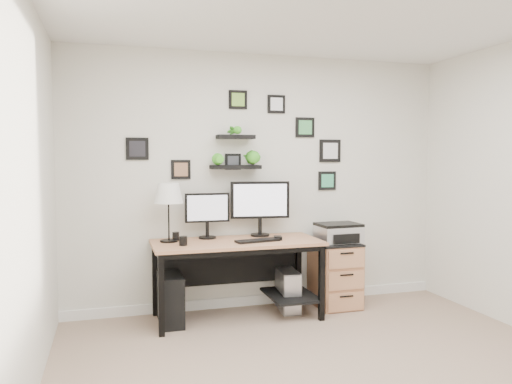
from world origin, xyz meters
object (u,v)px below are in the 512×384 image
object	(u,v)px
monitor_right	(260,204)
table_lamp	(168,195)
mug	(183,241)
file_cabinet	(335,274)
monitor_left	(207,212)
pc_tower_black	(170,299)
pc_tower_grey	(288,290)
desk	(240,253)
printer	(338,233)

from	to	relation	value
monitor_right	table_lamp	distance (m)	0.94
mug	table_lamp	bearing A→B (deg)	112.92
table_lamp	file_cabinet	bearing A→B (deg)	-1.26
monitor_left	pc_tower_black	xyz separation A→B (m)	(-0.39, -0.20, -0.78)
monitor_left	pc_tower_grey	distance (m)	1.14
pc_tower_black	pc_tower_grey	world-z (taller)	pc_tower_black
table_lamp	mug	xyz separation A→B (m)	(0.10, -0.24, -0.40)
table_lamp	pc_tower_grey	size ratio (longest dim) A/B	1.30
monitor_left	pc_tower_black	size ratio (longest dim) A/B	0.96
table_lamp	monitor_right	bearing A→B (deg)	4.92
pc_tower_black	file_cabinet	bearing A→B (deg)	2.42
monitor_right	mug	distance (m)	0.93
monitor_right	desk	bearing A→B (deg)	-146.09
desk	printer	bearing A→B (deg)	2.66
pc_tower_black	printer	size ratio (longest dim) A/B	1.05
monitor_left	monitor_right	xyz separation A→B (m)	(0.54, -0.00, 0.07)
monitor_left	pc_tower_grey	bearing A→B (deg)	-9.20
pc_tower_grey	file_cabinet	size ratio (longest dim) A/B	0.64
table_lamp	desk	bearing A→B (deg)	-8.20
desk	monitor_left	world-z (taller)	monitor_left
file_cabinet	pc_tower_grey	bearing A→B (deg)	-179.08
pc_tower_grey	file_cabinet	bearing A→B (deg)	0.92
monitor_left	mug	bearing A→B (deg)	-131.56
pc_tower_grey	mug	bearing A→B (deg)	-169.97
monitor_right	file_cabinet	distance (m)	1.09
desk	pc_tower_black	bearing A→B (deg)	-178.36
desk	pc_tower_black	distance (m)	0.78
mug	monitor_right	bearing A→B (deg)	21.02
table_lamp	file_cabinet	size ratio (longest dim) A/B	0.83
pc_tower_grey	file_cabinet	distance (m)	0.54
table_lamp	printer	xyz separation A→B (m)	(1.74, -0.05, -0.43)
desk	printer	distance (m)	1.08
desk	monitor_left	xyz separation A→B (m)	(-0.28, 0.18, 0.39)
mug	file_cabinet	size ratio (longest dim) A/B	0.13
pc_tower_grey	printer	world-z (taller)	printer
desk	file_cabinet	size ratio (longest dim) A/B	2.39
desk	printer	size ratio (longest dim) A/B	3.62
desk	mug	distance (m)	0.60
mug	desk	bearing A→B (deg)	14.10
file_cabinet	printer	world-z (taller)	printer
desk	monitor_left	size ratio (longest dim) A/B	3.57
mug	file_cabinet	world-z (taller)	mug
monitor_left	table_lamp	xyz separation A→B (m)	(-0.38, -0.08, 0.18)
file_cabinet	monitor_left	bearing A→B (deg)	174.77
file_cabinet	printer	size ratio (longest dim) A/B	1.51
monitor_left	mug	size ratio (longest dim) A/B	5.34
pc_tower_black	file_cabinet	distance (m)	1.72
printer	desk	bearing A→B (deg)	-177.34
file_cabinet	monitor_right	bearing A→B (deg)	171.47
desk	file_cabinet	world-z (taller)	desk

